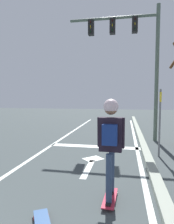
% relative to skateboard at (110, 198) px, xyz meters
% --- Properties ---
extents(lane_line_center, '(0.12, 20.00, 0.01)m').
position_rel_skateboard_xyz_m(lane_line_center, '(-2.59, 2.70, -0.06)').
color(lane_line_center, silver).
rests_on(lane_line_center, ground).
extents(lane_line_curbside, '(0.12, 20.00, 0.01)m').
position_rel_skateboard_xyz_m(lane_line_curbside, '(0.69, 2.70, -0.06)').
color(lane_line_curbside, silver).
rests_on(lane_line_curbside, ground).
extents(stop_bar, '(3.43, 0.40, 0.01)m').
position_rel_skateboard_xyz_m(stop_bar, '(-0.87, 3.90, -0.06)').
color(stop_bar, silver).
rests_on(stop_bar, ground).
extents(lane_arrow_stem, '(0.16, 1.40, 0.01)m').
position_rel_skateboard_xyz_m(lane_arrow_stem, '(-0.70, 1.55, -0.06)').
color(lane_arrow_stem, silver).
rests_on(lane_arrow_stem, ground).
extents(lane_arrow_head, '(0.71, 0.71, 0.01)m').
position_rel_skateboard_xyz_m(lane_arrow_head, '(-0.70, 2.40, -0.06)').
color(lane_arrow_head, silver).
rests_on(lane_arrow_head, ground).
extents(curb_strip, '(0.24, 24.00, 0.14)m').
position_rel_skateboard_xyz_m(curb_strip, '(0.94, 2.70, 0.01)').
color(curb_strip, '#959E8E').
rests_on(curb_strip, ground).
extents(skateboard, '(0.26, 0.79, 0.08)m').
position_rel_skateboard_xyz_m(skateboard, '(0.00, 0.00, 0.00)').
color(skateboard, '#B9253B').
rests_on(skateboard, ground).
extents(skater, '(0.49, 0.65, 1.80)m').
position_rel_skateboard_xyz_m(skater, '(-0.00, -0.01, 1.18)').
color(skater, navy).
rests_on(skater, skateboard).
extents(traffic_signal_mast, '(3.85, 0.34, 5.75)m').
position_rel_skateboard_xyz_m(traffic_signal_mast, '(0.49, 5.40, 4.03)').
color(traffic_signal_mast, '#536555').
rests_on(traffic_signal_mast, ground).
extents(street_sign_post, '(0.08, 0.44, 2.16)m').
position_rel_skateboard_xyz_m(street_sign_post, '(1.33, 3.04, 1.35)').
color(street_sign_post, slate).
rests_on(street_sign_post, ground).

